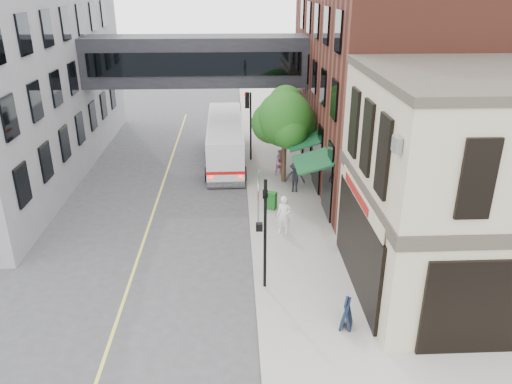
{
  "coord_description": "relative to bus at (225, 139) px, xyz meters",
  "views": [
    {
      "loc": [
        -0.7,
        -14.53,
        11.21
      ],
      "look_at": [
        0.17,
        4.33,
        3.17
      ],
      "focal_mm": 35.0,
      "sensor_mm": 36.0,
      "label": 1
    }
  ],
  "objects": [
    {
      "name": "pedestrian_c",
      "position": [
        3.97,
        -5.9,
        -0.52
      ],
      "size": [
        1.19,
        0.78,
        1.73
      ],
      "primitive_type": "imported",
      "rotation": [
        0.0,
        0.0,
        -0.13
      ],
      "color": "black",
      "rests_on": "sidewalk_main"
    },
    {
      "name": "traffic_signal_far",
      "position": [
        1.55,
        -0.3,
        1.8
      ],
      "size": [
        0.53,
        0.28,
        4.5
      ],
      "color": "black",
      "rests_on": "sidewalk_main"
    },
    {
      "name": "street_tree",
      "position": [
        3.49,
        -4.08,
        2.37
      ],
      "size": [
        3.8,
        3.2,
        5.6
      ],
      "color": "#382619",
      "rests_on": "sidewalk_main"
    },
    {
      "name": "skyway_bridge",
      "position": [
        -1.71,
        0.7,
        4.96
      ],
      "size": [
        14.0,
        3.18,
        3.0
      ],
      "color": "black",
      "rests_on": "ground"
    },
    {
      "name": "newspaper_box",
      "position": [
        2.5,
        -8.14,
        -0.93
      ],
      "size": [
        0.59,
        0.56,
        0.92
      ],
      "primitive_type": "cube",
      "rotation": [
        0.0,
        0.0,
        -0.43
      ],
      "color": "#135416",
      "rests_on": "sidewalk_main"
    },
    {
      "name": "traffic_signal_near",
      "position": [
        1.66,
        -15.3,
        1.45
      ],
      "size": [
        0.44,
        0.22,
        4.6
      ],
      "color": "black",
      "rests_on": "sidewalk_main"
    },
    {
      "name": "sidewalk_main",
      "position": [
        3.29,
        -3.3,
        -1.46
      ],
      "size": [
        4.0,
        60.0,
        0.15
      ],
      "primitive_type": "cube",
      "color": "gray",
      "rests_on": "ground"
    },
    {
      "name": "ground",
      "position": [
        1.29,
        -17.3,
        -1.54
      ],
      "size": [
        120.0,
        120.0,
        0.0
      ],
      "primitive_type": "plane",
      "color": "#38383A",
      "rests_on": "ground"
    },
    {
      "name": "brick_building",
      "position": [
        11.27,
        -2.3,
        5.45
      ],
      "size": [
        13.76,
        18.0,
        14.0
      ],
      "color": "#54251A",
      "rests_on": "ground"
    },
    {
      "name": "street_sign_pole",
      "position": [
        1.68,
        -10.3,
        0.4
      ],
      "size": [
        0.08,
        0.75,
        3.0
      ],
      "color": "gray",
      "rests_on": "sidewalk_main"
    },
    {
      "name": "pedestrian_a",
      "position": [
        2.86,
        -10.86,
        -0.47
      ],
      "size": [
        0.75,
        0.57,
        1.84
      ],
      "primitive_type": "imported",
      "rotation": [
        0.0,
        0.0,
        -0.2
      ],
      "color": "silver",
      "rests_on": "sidewalk_main"
    },
    {
      "name": "lane_marking",
      "position": [
        -3.71,
        -7.3,
        -1.53
      ],
      "size": [
        0.12,
        40.0,
        0.01
      ],
      "primitive_type": "cube",
      "color": "#D8CC4C",
      "rests_on": "ground"
    },
    {
      "name": "pedestrian_b",
      "position": [
        3.41,
        -3.2,
        -0.59
      ],
      "size": [
        0.96,
        0.87,
        1.6
      ],
      "primitive_type": "imported",
      "rotation": [
        0.0,
        0.0,
        0.42
      ],
      "color": "#CD84A0",
      "rests_on": "sidewalk_main"
    },
    {
      "name": "corner_building",
      "position": [
        10.26,
        -15.3,
        2.67
      ],
      "size": [
        10.19,
        8.12,
        8.45
      ],
      "color": "#B9A88D",
      "rests_on": "ground"
    },
    {
      "name": "bus",
      "position": [
        0.0,
        0.0,
        0.0
      ],
      "size": [
        2.59,
        10.23,
        2.74
      ],
      "color": "silver",
      "rests_on": "ground"
    },
    {
      "name": "sandwich_board",
      "position": [
        4.34,
        -17.93,
        -0.85
      ],
      "size": [
        0.56,
        0.69,
        1.07
      ],
      "primitive_type": "cube",
      "rotation": [
        0.0,
        0.0,
        -0.34
      ],
      "color": "black",
      "rests_on": "sidewalk_main"
    }
  ]
}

